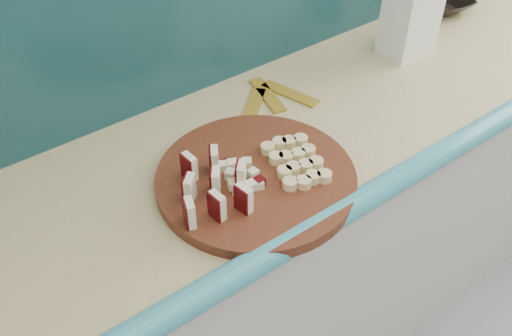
{
  "coord_description": "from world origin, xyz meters",
  "views": [
    {
      "loc": [
        -0.79,
        0.63,
        1.79
      ],
      "look_at": [
        -0.23,
        1.38,
        0.96
      ],
      "focal_mm": 40.0,
      "sensor_mm": 36.0,
      "label": 1
    }
  ],
  "objects": [
    {
      "name": "cutting_board",
      "position": [
        -0.23,
        1.38,
        0.92
      ],
      "size": [
        0.55,
        0.55,
        0.03
      ],
      "primitive_type": "cylinder",
      "rotation": [
        0.0,
        0.0,
        -0.27
      ],
      "color": "#461D0F",
      "rests_on": "kitchen_counter"
    },
    {
      "name": "flour_bag",
      "position": [
        0.47,
        1.58,
        1.04
      ],
      "size": [
        0.15,
        0.11,
        0.26
      ],
      "primitive_type": "cube",
      "rotation": [
        0.0,
        0.0,
        0.01
      ],
      "color": "white",
      "rests_on": "kitchen_counter"
    },
    {
      "name": "apple_chunks",
      "position": [
        -0.26,
        1.39,
        0.95
      ],
      "size": [
        0.07,
        0.07,
        0.02
      ],
      "color": "#FBEFC9",
      "rests_on": "cutting_board"
    },
    {
      "name": "kitchen_counter",
      "position": [
        0.1,
        1.5,
        0.46
      ],
      "size": [
        2.2,
        0.63,
        0.91
      ],
      "color": "silver",
      "rests_on": "ground"
    },
    {
      "name": "banana_peel",
      "position": [
        -0.0,
        1.62,
        0.91
      ],
      "size": [
        0.24,
        0.21,
        0.01
      ],
      "rotation": [
        0.0,
        0.0,
        -0.41
      ],
      "color": "#B19122",
      "rests_on": "kitchen_counter"
    },
    {
      "name": "brown_bowl",
      "position": [
        0.78,
        1.7,
        0.93
      ],
      "size": [
        0.24,
        0.24,
        0.05
      ],
      "primitive_type": "imported",
      "rotation": [
        0.0,
        0.0,
        -0.25
      ],
      "color": "black",
      "rests_on": "kitchen_counter"
    },
    {
      "name": "banana_slices",
      "position": [
        -0.14,
        1.36,
        0.95
      ],
      "size": [
        0.15,
        0.19,
        0.02
      ],
      "color": "beige",
      "rests_on": "cutting_board"
    },
    {
      "name": "apple_wedges",
      "position": [
        -0.35,
        1.38,
        0.97
      ],
      "size": [
        0.18,
        0.19,
        0.06
      ],
      "color": "#F9F0C7",
      "rests_on": "cutting_board"
    }
  ]
}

